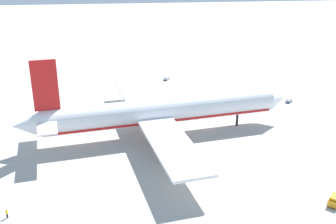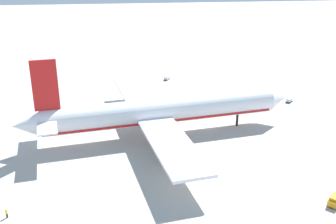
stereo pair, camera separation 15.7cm
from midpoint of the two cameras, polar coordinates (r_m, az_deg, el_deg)
The scene contains 8 objects.
ground_plane at distance 108.59m, azimuth -0.63°, elevation -3.19°, with size 600.00×600.00×0.00m, color #ADA8A0.
airliner at distance 105.65m, azimuth -1.27°, elevation 0.01°, with size 73.57×67.30×22.55m.
service_van at distance 86.16m, azimuth 22.53°, elevation -11.35°, with size 4.18×4.13×1.97m.
baggage_cart_0 at distance 137.37m, azimuth 16.72°, elevation 1.61°, with size 2.65×2.60×1.30m.
baggage_cart_1 at distance 155.17m, azimuth -0.16°, elevation 4.81°, with size 2.61×3.43×1.34m.
ground_worker_1 at distance 82.00m, azimuth -21.69°, elevation -13.11°, with size 0.55×0.55×1.78m.
traffic_cone_0 at distance 142.49m, azimuth 15.75°, elevation 2.24°, with size 0.36×0.36×0.55m, color orange.
traffic_cone_1 at distance 150.59m, azimuth 6.50°, elevation 3.96°, with size 0.36×0.36×0.55m, color orange.
Camera 2 is at (-11.05, -97.98, 45.49)m, focal length 43.34 mm.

